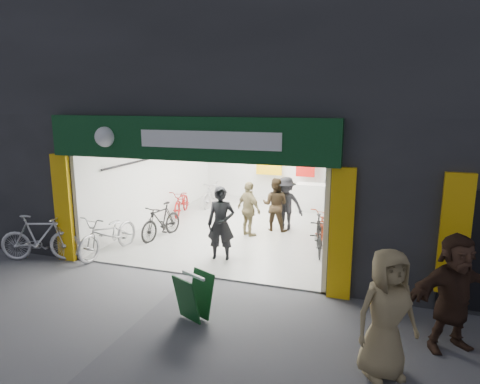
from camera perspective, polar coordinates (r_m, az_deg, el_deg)
The scene contains 17 objects.
ground at distance 9.76m, azimuth -6.73°, elevation -11.00°, with size 60.00×60.00×0.00m, color #56565B.
building at distance 13.44m, azimuth 5.85°, elevation 14.10°, with size 17.00×10.27×8.00m.
bike_left_front at distance 11.29m, azimuth -17.08°, elevation -5.35°, with size 0.72×2.06×1.08m, color #A2A2A7.
bike_left_midfront at distance 12.23m, azimuth -10.47°, elevation -3.86°, with size 0.48×1.68×1.01m, color black.
bike_left_midback at distance 14.71m, azimuth -7.78°, elevation -1.36°, with size 0.58×1.67×0.88m, color #98100D.
bike_left_back at distance 15.66m, azimuth -3.57°, elevation -0.29°, with size 0.45×1.61×0.97m, color #AAAAAF.
bike_right_front at distance 11.06m, azimuth 10.46°, elevation -5.66°, with size 0.46×1.61×0.97m, color black.
bike_right_mid at distance 12.23m, azimuth 11.30°, elevation -3.98°, with size 0.65×1.86×0.97m, color #962A0D.
bike_right_back at distance 14.01m, azimuth 12.31°, elevation -1.73°, with size 0.52×1.83×1.10m, color #A5A5A9.
parked_bike at distance 11.44m, azimuth -25.14°, elevation -5.55°, with size 0.54×1.91×1.15m, color silver.
customer_a at distance 10.30m, azimuth -2.55°, elevation -4.30°, with size 0.67×0.44×1.83m, color black.
customer_b at distance 12.67m, azimuth 4.71°, elevation -1.72°, with size 0.79×0.61×1.62m, color #312416.
customer_c at distance 12.72m, azimuth 6.10°, elevation -1.64°, with size 1.06×0.61×1.64m, color black.
customer_d at distance 12.10m, azimuth 1.20°, elevation -2.37°, with size 0.94×0.39×1.61m, color olive.
pedestrian_near at distance 6.42m, azimuth 18.94°, elevation -15.14°, with size 0.91×0.59×1.87m, color olive.
pedestrian_far at distance 7.46m, azimuth 26.64°, elevation -11.89°, with size 1.73×0.55×1.87m, color #362218.
sandwich_board at distance 7.77m, azimuth -6.18°, elevation -13.55°, with size 0.71×0.72×0.82m.
Camera 1 is at (3.91, -8.11, 3.78)m, focal length 32.00 mm.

